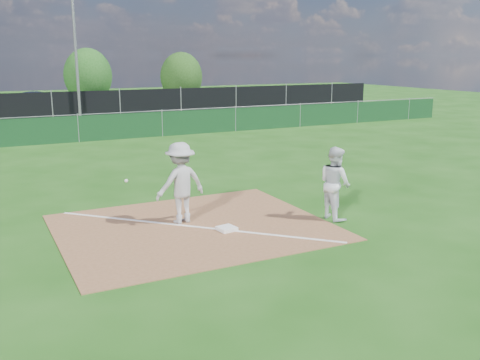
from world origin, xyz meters
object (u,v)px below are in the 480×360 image
at_px(car_mid, 40,104).
at_px(runner, 335,183).
at_px(light_pole, 76,53).
at_px(tree_right, 181,77).
at_px(car_right, 107,102).
at_px(tree_mid, 88,76).
at_px(play_at_first, 181,183).
at_px(first_base, 227,229).

bearing_deg(car_mid, runner, -158.17).
height_order(light_pole, tree_right, light_pole).
height_order(light_pole, car_right, light_pole).
height_order(light_pole, tree_mid, light_pole).
bearing_deg(play_at_first, car_mid, 90.14).
bearing_deg(tree_right, play_at_first, -110.77).
bearing_deg(car_right, light_pole, 132.65).
relative_size(play_at_first, runner, 1.15).
height_order(car_mid, car_right, car_mid).
xyz_separation_m(light_pole, car_mid, (-1.68, 4.82, -3.22)).
bearing_deg(tree_right, light_pole, -135.24).
bearing_deg(light_pole, play_at_first, -94.36).
distance_m(light_pole, first_base, 22.64).
distance_m(light_pole, tree_mid, 11.98).
bearing_deg(car_right, first_base, 152.58).
height_order(play_at_first, tree_mid, tree_mid).
xyz_separation_m(tree_mid, tree_right, (7.44, -1.28, -0.16)).
xyz_separation_m(first_base, car_right, (3.86, 27.82, 0.63)).
height_order(light_pole, play_at_first, light_pole).
relative_size(tree_mid, tree_right, 1.07).
distance_m(first_base, tree_right, 34.45).
bearing_deg(first_base, tree_right, 70.92).
relative_size(first_base, car_mid, 0.08).
bearing_deg(car_right, tree_mid, -18.93).
relative_size(light_pole, tree_mid, 1.79).
bearing_deg(first_base, tree_mid, 83.58).
bearing_deg(first_base, play_at_first, 123.49).
distance_m(play_at_first, tree_mid, 33.08).
bearing_deg(runner, light_pole, 5.84).
xyz_separation_m(light_pole, runner, (1.82, -22.56, -3.12)).
xyz_separation_m(first_base, runner, (2.75, -0.28, 0.82)).
xyz_separation_m(runner, tree_right, (8.49, 32.78, 1.26)).
distance_m(light_pole, play_at_first, 21.51).
distance_m(first_base, runner, 2.89).
distance_m(light_pole, car_right, 7.10).
bearing_deg(tree_mid, tree_right, -9.77).
bearing_deg(runner, car_right, -1.04).
height_order(first_base, tree_mid, tree_mid).
distance_m(first_base, tree_mid, 34.07).
height_order(car_mid, tree_mid, tree_mid).
xyz_separation_m(car_mid, car_right, (4.61, 0.73, -0.09)).
relative_size(light_pole, tree_right, 1.92).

